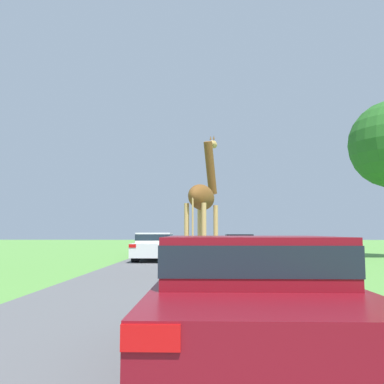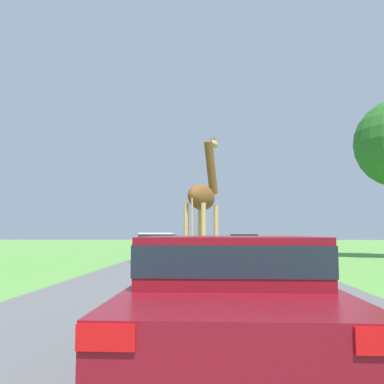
{
  "view_description": "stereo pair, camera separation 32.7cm",
  "coord_description": "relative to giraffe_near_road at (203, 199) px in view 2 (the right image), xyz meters",
  "views": [
    {
      "loc": [
        0.04,
        0.77,
        1.48
      ],
      "look_at": [
        -0.35,
        14.78,
        2.87
      ],
      "focal_mm": 38.0,
      "sensor_mm": 36.0,
      "label": 1
    },
    {
      "loc": [
        0.37,
        0.78,
        1.48
      ],
      "look_at": [
        -0.35,
        14.78,
        2.87
      ],
      "focal_mm": 38.0,
      "sensor_mm": 36.0,
      "label": 2
    }
  ],
  "objects": [
    {
      "name": "giraffe_near_road",
      "position": [
        0.0,
        0.0,
        0.0
      ],
      "size": [
        1.3,
        2.69,
        5.16
      ],
      "rotation": [
        0.0,
        0.0,
        -0.32
      ],
      "color": "tan",
      "rests_on": "ground"
    },
    {
      "name": "road",
      "position": [
        -0.03,
        15.07,
        -2.63
      ],
      "size": [
        8.31,
        120.0,
        0.0
      ],
      "color": "#5B5B5E",
      "rests_on": "ground"
    },
    {
      "name": "car_far_ahead",
      "position": [
        2.18,
        4.98,
        -1.92
      ],
      "size": [
        1.82,
        4.53,
        1.29
      ],
      "color": "#144C28",
      "rests_on": "ground"
    },
    {
      "name": "car_verge_right",
      "position": [
        -3.32,
        13.15,
        -1.88
      ],
      "size": [
        1.73,
        4.57,
        1.4
      ],
      "color": "gray",
      "rests_on": "ground"
    },
    {
      "name": "car_lead_maroon",
      "position": [
        0.52,
        -9.58,
        -1.86
      ],
      "size": [
        2.0,
        4.22,
        1.43
      ],
      "color": "maroon",
      "rests_on": "ground"
    },
    {
      "name": "car_queue_left",
      "position": [
        -2.57,
        7.36,
        -1.86
      ],
      "size": [
        1.95,
        4.36,
        1.45
      ],
      "color": "silver",
      "rests_on": "ground"
    },
    {
      "name": "car_queue_right",
      "position": [
        2.33,
        12.54,
        -1.9
      ],
      "size": [
        1.89,
        3.93,
        1.34
      ],
      "color": "black",
      "rests_on": "ground"
    }
  ]
}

